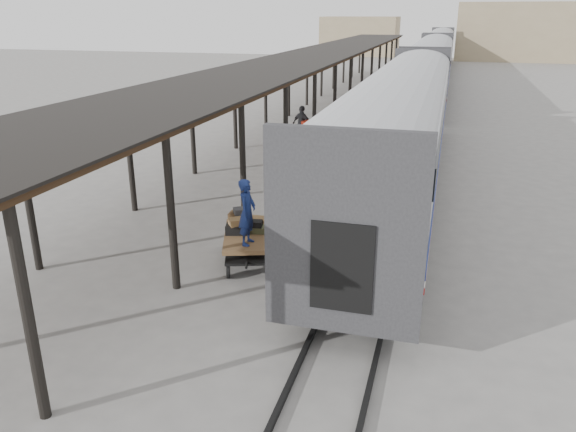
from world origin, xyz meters
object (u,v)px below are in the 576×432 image
Objects in this scene: baggage_cart at (248,241)px; pedestrian at (302,124)px; luggage_tug at (308,136)px; porter at (247,212)px.

baggage_cart is 1.35× the size of pedestrian.
baggage_cart is 15.42m from pedestrian.
luggage_tug is (-1.79, 14.11, -0.04)m from baggage_cart.
baggage_cart is 14.22m from luggage_tug.
porter reaches higher than luggage_tug.
baggage_cart is at bearing 21.39° from porter.
porter reaches higher than baggage_cart.
porter is at bearing 121.07° from pedestrian.
baggage_cart is 1.53× the size of porter.
pedestrian is (-2.39, 15.23, 0.34)m from baggage_cart.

